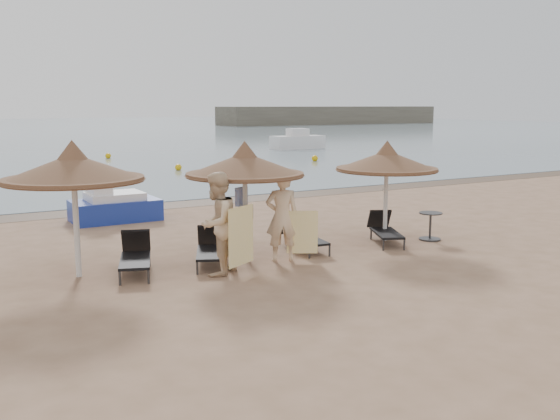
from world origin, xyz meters
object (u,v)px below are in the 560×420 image
(lounger_far_left, at_px, (135,255))
(person_right, at_px, (282,210))
(lounger_near_left, at_px, (210,248))
(lounger_near_right, at_px, (303,235))
(side_table, at_px, (430,227))
(palapa_center, at_px, (245,165))
(lounger_far_right, at_px, (384,229))
(pedal_boat, at_px, (114,206))
(person_left, at_px, (217,216))
(palapa_right, at_px, (387,161))
(palapa_left, at_px, (73,168))

(lounger_far_left, height_order, person_right, person_right)
(lounger_near_left, xyz_separation_m, lounger_near_right, (2.38, 0.14, -0.00))
(side_table, bearing_deg, lounger_near_left, 174.24)
(palapa_center, distance_m, lounger_far_right, 4.02)
(lounger_far_left, distance_m, lounger_far_right, 6.08)
(lounger_far_left, relative_size, pedal_boat, 0.75)
(person_left, bearing_deg, lounger_near_left, -142.11)
(person_right, bearing_deg, palapa_center, -26.09)
(lounger_far_left, distance_m, lounger_near_right, 3.96)
(palapa_right, bearing_deg, palapa_center, 178.04)
(palapa_left, distance_m, lounger_near_right, 5.35)
(lounger_far_right, relative_size, side_table, 2.48)
(palapa_center, height_order, person_left, palapa_center)
(pedal_boat, bearing_deg, palapa_right, -50.42)
(person_left, xyz_separation_m, pedal_boat, (-0.24, 6.78, -0.76))
(palapa_right, distance_m, side_table, 1.99)
(palapa_right, bearing_deg, lounger_near_right, 174.73)
(lounger_near_right, height_order, person_left, person_left)
(lounger_near_left, relative_size, person_left, 0.74)
(lounger_near_right, height_order, pedal_boat, pedal_boat)
(palapa_right, relative_size, person_left, 1.05)
(palapa_left, distance_m, lounger_far_right, 7.38)
(lounger_near_left, xyz_separation_m, lounger_far_right, (4.49, -0.22, -0.01))
(lounger_far_right, bearing_deg, pedal_boat, 153.66)
(lounger_far_left, distance_m, pedal_boat, 5.90)
(lounger_near_right, relative_size, pedal_boat, 0.69)
(lounger_far_left, relative_size, lounger_near_left, 1.05)
(palapa_left, xyz_separation_m, pedal_boat, (2.19, 5.61, -1.70))
(lounger_near_right, bearing_deg, palapa_left, -174.35)
(lounger_far_left, bearing_deg, lounger_near_left, 14.79)
(lounger_near_left, bearing_deg, palapa_left, -162.22)
(lounger_near_left, relative_size, side_table, 2.52)
(palapa_left, relative_size, person_right, 1.20)
(lounger_near_left, bearing_deg, person_left, -80.35)
(side_table, bearing_deg, lounger_near_right, 167.82)
(side_table, bearing_deg, lounger_far_right, 163.14)
(side_table, height_order, person_right, person_right)
(pedal_boat, bearing_deg, lounger_near_right, -64.57)
(lounger_far_left, distance_m, person_left, 1.87)
(palapa_left, xyz_separation_m, lounger_far_left, (1.07, -0.19, -1.77))
(palapa_right, height_order, lounger_near_right, palapa_right)
(lounger_far_right, distance_m, person_right, 3.21)
(palapa_center, height_order, side_table, palapa_center)
(lounger_near_left, height_order, person_left, person_left)
(lounger_near_right, relative_size, person_right, 0.76)
(lounger_near_left, bearing_deg, pedal_boat, 118.49)
(side_table, relative_size, person_left, 0.29)
(palapa_center, bearing_deg, lounger_near_left, -176.18)
(side_table, xyz_separation_m, pedal_boat, (-6.11, 6.47, 0.09))
(palapa_left, bearing_deg, person_right, -12.24)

